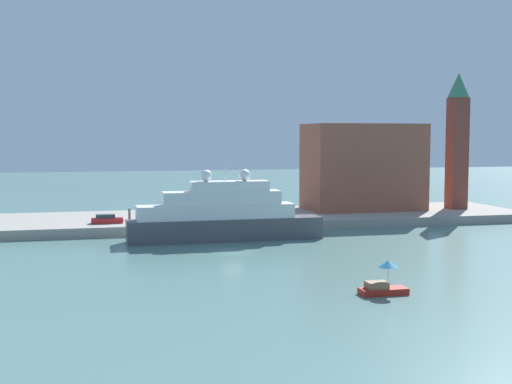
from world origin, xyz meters
name	(u,v)px	position (x,y,z in m)	size (l,w,h in m)	color
ground	(233,252)	(0.00, 0.00, 0.00)	(400.00, 400.00, 0.00)	slate
quay_dock	(198,220)	(0.00, 26.82, 0.71)	(110.00, 21.64, 1.42)	gray
large_yacht	(223,216)	(0.70, 9.61, 3.29)	(26.56, 4.00, 11.08)	#4C4C51
small_motorboat	(383,283)	(8.56, -24.42, 1.05)	(4.31, 1.79, 3.07)	#B22319
harbor_building	(363,167)	(29.58, 29.70, 8.86)	(19.66, 11.30, 14.87)	#93513D
bell_tower	(457,135)	(45.84, 26.33, 14.37)	(3.81, 3.81, 23.73)	brown
parked_car	(107,219)	(-14.47, 20.78, 1.98)	(4.56, 1.66, 1.29)	#B21E1E
person_figure	(129,214)	(-10.96, 24.73, 2.26)	(0.36, 0.36, 1.80)	#4C4C4C
mooring_bollard	(220,220)	(1.79, 17.78, 1.82)	(0.45, 0.45, 0.79)	black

